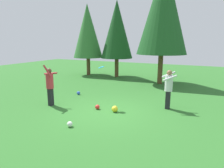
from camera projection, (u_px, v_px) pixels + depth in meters
ground_plane at (106, 112)px, 8.71m from camera, size 40.00×40.00×0.00m
person_thrower at (50, 83)px, 9.37m from camera, size 0.65×0.64×1.96m
person_catcher at (169, 86)px, 8.91m from camera, size 0.72×0.65×1.76m
frisbee at (101, 67)px, 9.08m from camera, size 0.34×0.35×0.10m
ball_blue at (78, 93)px, 11.49m from camera, size 0.19×0.19×0.19m
ball_red at (97, 107)px, 9.02m from camera, size 0.20×0.20×0.20m
ball_yellow at (115, 109)px, 8.67m from camera, size 0.27×0.27×0.27m
ball_white at (70, 124)px, 7.16m from camera, size 0.20×0.20×0.20m
tree_far_left at (88, 31)px, 17.57m from camera, size 2.58×2.58×6.16m
tree_left at (117, 30)px, 16.54m from camera, size 2.63×2.63×6.27m
tree_center at (163, 8)px, 13.53m from camera, size 3.45×3.45×8.23m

